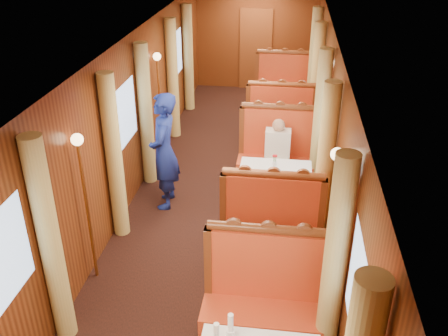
% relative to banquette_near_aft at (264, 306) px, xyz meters
% --- Properties ---
extents(floor, '(3.00, 12.00, 0.01)m').
position_rel_banquette_near_aft_xyz_m(floor, '(-0.75, 2.49, -0.42)').
color(floor, black).
rests_on(floor, ground).
extents(ceiling, '(3.00, 12.00, 0.01)m').
position_rel_banquette_near_aft_xyz_m(ceiling, '(-0.75, 2.49, 2.08)').
color(ceiling, silver).
rests_on(ceiling, wall_left).
extents(wall_far, '(3.00, 0.01, 2.50)m').
position_rel_banquette_near_aft_xyz_m(wall_far, '(-0.75, 8.49, 0.83)').
color(wall_far, brown).
rests_on(wall_far, floor).
extents(wall_left, '(0.01, 12.00, 2.50)m').
position_rel_banquette_near_aft_xyz_m(wall_left, '(-2.25, 2.49, 0.83)').
color(wall_left, brown).
rests_on(wall_left, floor).
extents(wall_right, '(0.01, 12.00, 2.50)m').
position_rel_banquette_near_aft_xyz_m(wall_right, '(0.75, 2.49, 0.83)').
color(wall_right, brown).
rests_on(wall_right, floor).
extents(doorway_far, '(0.80, 0.04, 2.00)m').
position_rel_banquette_near_aft_xyz_m(doorway_far, '(-0.75, 8.46, 0.58)').
color(doorway_far, brown).
rests_on(doorway_far, floor).
extents(banquette_near_aft, '(1.30, 0.55, 1.34)m').
position_rel_banquette_near_aft_xyz_m(banquette_near_aft, '(0.00, 0.00, 0.00)').
color(banquette_near_aft, red).
rests_on(banquette_near_aft, floor).
extents(table_mid, '(1.05, 0.72, 0.75)m').
position_rel_banquette_near_aft_xyz_m(table_mid, '(0.00, 2.49, -0.05)').
color(table_mid, white).
rests_on(table_mid, floor).
extents(banquette_mid_fwd, '(1.30, 0.55, 1.34)m').
position_rel_banquette_near_aft_xyz_m(banquette_mid_fwd, '(0.00, 1.47, 0.00)').
color(banquette_mid_fwd, red).
rests_on(banquette_mid_fwd, floor).
extents(banquette_mid_aft, '(1.30, 0.55, 1.34)m').
position_rel_banquette_near_aft_xyz_m(banquette_mid_aft, '(0.00, 3.50, 0.00)').
color(banquette_mid_aft, red).
rests_on(banquette_mid_aft, floor).
extents(table_far, '(1.05, 0.72, 0.75)m').
position_rel_banquette_near_aft_xyz_m(table_far, '(0.00, 5.99, -0.05)').
color(table_far, white).
rests_on(table_far, floor).
extents(banquette_far_fwd, '(1.30, 0.55, 1.34)m').
position_rel_banquette_near_aft_xyz_m(banquette_far_fwd, '(0.00, 4.97, 0.00)').
color(banquette_far_fwd, red).
rests_on(banquette_far_fwd, floor).
extents(banquette_far_aft, '(1.30, 0.55, 1.34)m').
position_rel_banquette_near_aft_xyz_m(banquette_far_aft, '(0.00, 7.00, 0.00)').
color(banquette_far_aft, red).
rests_on(banquette_far_aft, floor).
extents(cup_outboard, '(0.08, 0.08, 0.26)m').
position_rel_banquette_near_aft_xyz_m(cup_outboard, '(-0.27, -0.79, 0.43)').
color(cup_outboard, white).
rests_on(cup_outboard, table_near).
extents(rose_vase_mid, '(0.06, 0.06, 0.36)m').
position_rel_banquette_near_aft_xyz_m(rose_vase_mid, '(-0.02, 2.47, 0.50)').
color(rose_vase_mid, silver).
rests_on(rose_vase_mid, table_mid).
extents(rose_vase_far, '(0.06, 0.06, 0.36)m').
position_rel_banquette_near_aft_xyz_m(rose_vase_far, '(0.00, 5.97, 0.50)').
color(rose_vase_far, silver).
rests_on(rose_vase_far, table_far).
extents(curtain_left_near_b, '(0.22, 0.22, 2.35)m').
position_rel_banquette_near_aft_xyz_m(curtain_left_near_b, '(-2.13, -0.23, 0.75)').
color(curtain_left_near_b, tan).
rests_on(curtain_left_near_b, floor).
extents(window_right_near, '(0.01, 1.20, 0.90)m').
position_rel_banquette_near_aft_xyz_m(window_right_near, '(0.74, -1.01, 1.03)').
color(window_right_near, '#8EADD6').
rests_on(window_right_near, wall_right).
extents(curtain_right_near_b, '(0.22, 0.22, 2.35)m').
position_rel_banquette_near_aft_xyz_m(curtain_right_near_b, '(0.63, -0.23, 0.75)').
color(curtain_right_near_b, tan).
rests_on(curtain_right_near_b, floor).
extents(window_left_mid, '(0.01, 1.20, 0.90)m').
position_rel_banquette_near_aft_xyz_m(window_left_mid, '(-2.24, 2.49, 1.03)').
color(window_left_mid, '#8EADD6').
rests_on(window_left_mid, wall_left).
extents(curtain_left_mid_a, '(0.22, 0.22, 2.35)m').
position_rel_banquette_near_aft_xyz_m(curtain_left_mid_a, '(-2.13, 1.71, 0.75)').
color(curtain_left_mid_a, tan).
rests_on(curtain_left_mid_a, floor).
extents(curtain_left_mid_b, '(0.22, 0.22, 2.35)m').
position_rel_banquette_near_aft_xyz_m(curtain_left_mid_b, '(-2.13, 3.27, 0.75)').
color(curtain_left_mid_b, tan).
rests_on(curtain_left_mid_b, floor).
extents(window_right_mid, '(0.01, 1.20, 0.90)m').
position_rel_banquette_near_aft_xyz_m(window_right_mid, '(0.74, 2.49, 1.03)').
color(window_right_mid, '#8EADD6').
rests_on(window_right_mid, wall_right).
extents(curtain_right_mid_a, '(0.22, 0.22, 2.35)m').
position_rel_banquette_near_aft_xyz_m(curtain_right_mid_a, '(0.63, 1.71, 0.75)').
color(curtain_right_mid_a, tan).
rests_on(curtain_right_mid_a, floor).
extents(curtain_right_mid_b, '(0.22, 0.22, 2.35)m').
position_rel_banquette_near_aft_xyz_m(curtain_right_mid_b, '(0.63, 3.27, 0.75)').
color(curtain_right_mid_b, tan).
rests_on(curtain_right_mid_b, floor).
extents(window_left_far, '(0.01, 1.20, 0.90)m').
position_rel_banquette_near_aft_xyz_m(window_left_far, '(-2.24, 5.99, 1.03)').
color(window_left_far, '#8EADD6').
rests_on(window_left_far, wall_left).
extents(curtain_left_far_a, '(0.22, 0.22, 2.35)m').
position_rel_banquette_near_aft_xyz_m(curtain_left_far_a, '(-2.13, 5.21, 0.75)').
color(curtain_left_far_a, tan).
rests_on(curtain_left_far_a, floor).
extents(curtain_left_far_b, '(0.22, 0.22, 2.35)m').
position_rel_banquette_near_aft_xyz_m(curtain_left_far_b, '(-2.13, 6.77, 0.75)').
color(curtain_left_far_b, tan).
rests_on(curtain_left_far_b, floor).
extents(window_right_far, '(0.01, 1.20, 0.90)m').
position_rel_banquette_near_aft_xyz_m(window_right_far, '(0.74, 5.99, 1.03)').
color(window_right_far, '#8EADD6').
rests_on(window_right_far, wall_right).
extents(curtain_right_far_a, '(0.22, 0.22, 2.35)m').
position_rel_banquette_near_aft_xyz_m(curtain_right_far_a, '(0.63, 5.21, 0.75)').
color(curtain_right_far_a, tan).
rests_on(curtain_right_far_a, floor).
extents(curtain_right_far_b, '(0.22, 0.22, 2.35)m').
position_rel_banquette_near_aft_xyz_m(curtain_right_far_b, '(0.63, 6.77, 0.75)').
color(curtain_right_far_b, tan).
rests_on(curtain_right_far_b, floor).
extents(sconce_left_fore, '(0.14, 0.14, 1.95)m').
position_rel_banquette_near_aft_xyz_m(sconce_left_fore, '(-2.15, 0.74, 0.96)').
color(sconce_left_fore, '#BF8C3F').
rests_on(sconce_left_fore, floor).
extents(sconce_right_fore, '(0.14, 0.14, 1.95)m').
position_rel_banquette_near_aft_xyz_m(sconce_right_fore, '(0.65, 0.74, 0.96)').
color(sconce_right_fore, '#BF8C3F').
rests_on(sconce_right_fore, floor).
extents(sconce_left_aft, '(0.14, 0.14, 1.95)m').
position_rel_banquette_near_aft_xyz_m(sconce_left_aft, '(-2.15, 4.24, 0.96)').
color(sconce_left_aft, '#BF8C3F').
rests_on(sconce_left_aft, floor).
extents(sconce_right_aft, '(0.14, 0.14, 1.95)m').
position_rel_banquette_near_aft_xyz_m(sconce_right_aft, '(0.65, 4.24, 0.96)').
color(sconce_right_aft, '#BF8C3F').
rests_on(sconce_right_aft, floor).
extents(steward, '(0.50, 0.70, 1.81)m').
position_rel_banquette_near_aft_xyz_m(steward, '(-1.67, 2.55, 0.48)').
color(steward, navy).
rests_on(steward, floor).
extents(passenger, '(0.40, 0.44, 0.76)m').
position_rel_banquette_near_aft_xyz_m(passenger, '(-0.00, 3.27, 0.32)').
color(passenger, beige).
rests_on(passenger, banquette_mid_aft).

